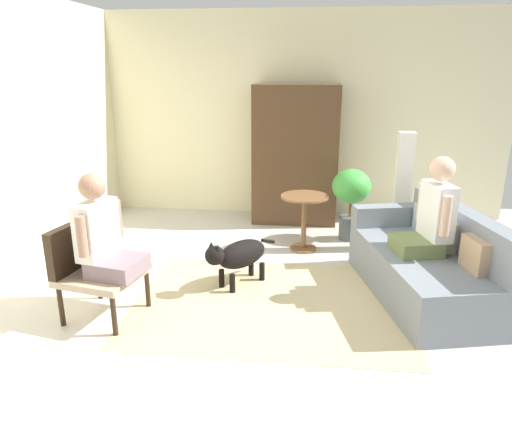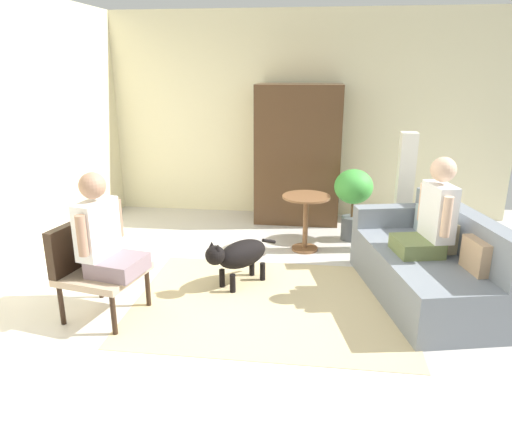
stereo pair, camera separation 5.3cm
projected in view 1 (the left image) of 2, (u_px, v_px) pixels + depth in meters
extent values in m
plane|color=beige|center=(277.00, 303.00, 4.47)|extent=(6.93, 6.93, 0.00)
cube|color=beige|center=(294.00, 116.00, 6.81)|extent=(5.89, 0.12, 2.82)
cube|color=beige|center=(0.00, 141.00, 4.61)|extent=(0.12, 6.38, 2.82)
cube|color=#C6B284|center=(270.00, 302.00, 4.48)|extent=(2.49, 1.89, 0.01)
cube|color=slate|center=(422.00, 274.00, 4.54)|extent=(1.25, 1.92, 0.45)
cube|color=slate|center=(463.00, 230.00, 4.44)|extent=(0.58, 1.77, 0.39)
cube|color=slate|center=(393.00, 215.00, 5.18)|extent=(0.89, 0.37, 0.22)
cube|color=tan|center=(475.00, 255.00, 4.03)|extent=(0.17, 0.33, 0.28)
cube|color=#C6B284|center=(446.00, 235.00, 4.49)|extent=(0.16, 0.28, 0.28)
cube|color=#9EB2B7|center=(423.00, 219.00, 4.95)|extent=(0.16, 0.30, 0.28)
cylinder|color=black|center=(147.00, 288.00, 4.36)|extent=(0.04, 0.04, 0.36)
cylinder|color=black|center=(114.00, 315.00, 3.88)|extent=(0.04, 0.04, 0.36)
cylinder|color=black|center=(99.00, 281.00, 4.51)|extent=(0.04, 0.04, 0.36)
cylinder|color=black|center=(61.00, 306.00, 4.04)|extent=(0.04, 0.04, 0.36)
cube|color=tan|center=(104.00, 275.00, 4.13)|extent=(0.73, 0.73, 0.06)
cube|color=black|center=(74.00, 246.00, 4.14)|extent=(0.20, 0.63, 0.41)
cube|color=olive|center=(416.00, 245.00, 4.43)|extent=(0.47, 0.47, 0.14)
cube|color=white|center=(437.00, 211.00, 4.35)|extent=(0.26, 0.42, 0.51)
sphere|color=#DDB293|center=(442.00, 169.00, 4.23)|extent=(0.22, 0.22, 0.22)
cylinder|color=#DDB293|center=(446.00, 216.00, 4.12)|extent=(0.08, 0.08, 0.36)
cylinder|color=#DDB293|center=(422.00, 201.00, 4.56)|extent=(0.08, 0.08, 0.36)
cube|color=gray|center=(118.00, 266.00, 4.06)|extent=(0.48, 0.48, 0.14)
cube|color=white|center=(97.00, 229.00, 4.01)|extent=(0.26, 0.43, 0.48)
sphere|color=#A57A60|center=(92.00, 186.00, 3.90)|extent=(0.22, 0.22, 0.22)
cylinder|color=#A57A60|center=(117.00, 219.00, 4.21)|extent=(0.08, 0.08, 0.33)
cylinder|color=#A57A60|center=(82.00, 236.00, 3.77)|extent=(0.08, 0.08, 0.33)
cylinder|color=brown|center=(305.00, 197.00, 5.56)|extent=(0.55, 0.55, 0.02)
cylinder|color=brown|center=(304.00, 224.00, 5.67)|extent=(0.06, 0.06, 0.64)
cylinder|color=brown|center=(303.00, 248.00, 5.76)|extent=(0.31, 0.31, 0.03)
ellipsoid|color=black|center=(242.00, 254.00, 4.77)|extent=(0.57, 0.62, 0.27)
sphere|color=black|center=(215.00, 255.00, 4.52)|extent=(0.19, 0.19, 0.19)
cone|color=black|center=(218.00, 247.00, 4.45)|extent=(0.06, 0.06, 0.06)
cone|color=black|center=(211.00, 245.00, 4.52)|extent=(0.06, 0.06, 0.06)
cylinder|color=black|center=(268.00, 241.00, 5.00)|extent=(0.14, 0.16, 0.10)
cylinder|color=black|center=(232.00, 284.00, 4.65)|extent=(0.06, 0.06, 0.19)
cylinder|color=black|center=(222.00, 278.00, 4.76)|extent=(0.06, 0.06, 0.19)
cylinder|color=black|center=(262.00, 272.00, 4.92)|extent=(0.06, 0.06, 0.19)
cylinder|color=black|center=(251.00, 267.00, 5.03)|extent=(0.06, 0.06, 0.19)
cylinder|color=#4C5156|center=(349.00, 228.00, 6.07)|extent=(0.25, 0.25, 0.30)
cylinder|color=brown|center=(350.00, 209.00, 5.99)|extent=(0.03, 0.03, 0.20)
ellipsoid|color=green|center=(351.00, 186.00, 5.90)|extent=(0.47, 0.47, 0.42)
cube|color=#4C4742|center=(397.00, 246.00, 5.78)|extent=(0.20, 0.20, 0.06)
cube|color=white|center=(402.00, 190.00, 5.57)|extent=(0.18, 0.18, 1.33)
cube|color=#4C331E|center=(295.00, 155.00, 6.57)|extent=(1.14, 0.56, 1.87)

